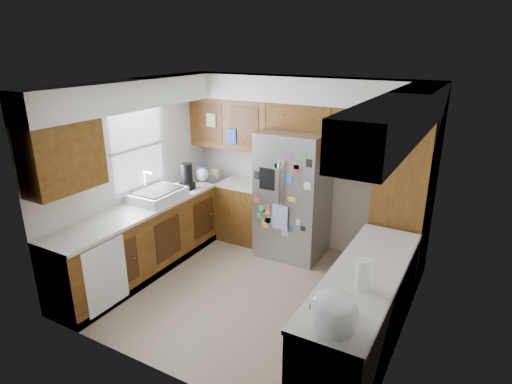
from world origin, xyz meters
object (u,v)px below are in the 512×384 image
paper_towel (363,274)px  rice_cooker (333,310)px  pantry (404,203)px  fridge (293,195)px

paper_towel → rice_cooker: bearing=-93.6°
pantry → paper_towel: 1.89m
rice_cooker → fridge: bearing=120.1°
pantry → rice_cooker: pantry is taller
rice_cooker → paper_towel: bearing=86.4°
rice_cooker → paper_towel: 0.64m
pantry → fridge: pantry is taller
rice_cooker → paper_towel: size_ratio=1.26×
pantry → fridge: (-1.50, 0.05, -0.17)m
rice_cooker → paper_towel: (0.04, 0.64, -0.02)m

